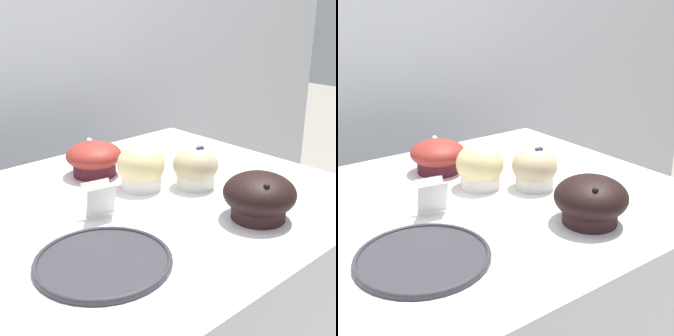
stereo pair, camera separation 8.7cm
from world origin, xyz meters
The scene contains 6 objects.
muffin_front_center centered at (0.14, 0.17, 0.93)m, with size 0.11×0.11×0.07m.
muffin_back_left centered at (0.22, -0.19, 0.93)m, with size 0.12×0.12×0.08m.
muffin_back_right centered at (0.24, -0.02, 0.93)m, with size 0.09×0.09×0.08m.
muffin_front_left centered at (0.16, 0.04, 0.93)m, with size 0.09×0.09×0.09m.
serving_plate centered at (-0.05, -0.13, 0.90)m, with size 0.19×0.19×0.01m.
price_card centered at (0.03, 0.00, 0.92)m, with size 0.06×0.05×0.06m.
Camera 1 is at (-0.37, -0.60, 1.24)m, focal length 50.00 mm.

